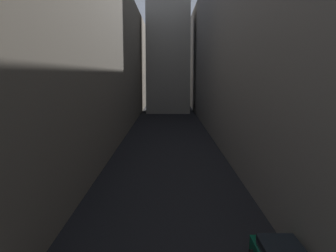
# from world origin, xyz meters

# --- Properties ---
(ground_plane) EXTENTS (264.00, 264.00, 0.00)m
(ground_plane) POSITION_xyz_m (0.00, 48.00, 0.00)
(ground_plane) COLOR black
(building_block_left) EXTENTS (14.30, 108.00, 19.83)m
(building_block_left) POSITION_xyz_m (-12.65, 50.00, 9.91)
(building_block_left) COLOR #756B5B
(building_block_left) RESTS_ON ground
(building_block_right) EXTENTS (13.94, 108.00, 21.66)m
(building_block_right) POSITION_xyz_m (12.47, 50.00, 10.83)
(building_block_right) COLOR slate
(building_block_right) RESTS_ON ground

